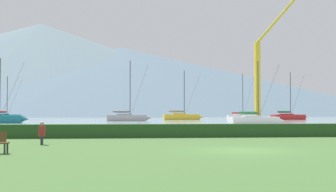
{
  "coord_description": "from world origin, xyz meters",
  "views": [
    {
      "loc": [
        -5.55,
        -20.61,
        1.78
      ],
      "look_at": [
        0.99,
        41.72,
        3.89
      ],
      "focal_mm": 49.26,
      "sensor_mm": 36.0,
      "label": 1
    }
  ],
  "objects_px": {
    "sailboat_slip_9": "(127,117)",
    "person_seated_viewer": "(42,132)",
    "sailboat_slip_3": "(182,116)",
    "sailboat_slip_10": "(255,120)",
    "sailboat_slip_4": "(289,117)",
    "dock_crane": "(259,84)",
    "sailboat_slip_2": "(241,117)",
    "sailboat_slip_8": "(5,116)"
  },
  "relations": [
    {
      "from": "sailboat_slip_9",
      "to": "person_seated_viewer",
      "type": "relative_size",
      "value": 9.09
    },
    {
      "from": "sailboat_slip_3",
      "to": "person_seated_viewer",
      "type": "bearing_deg",
      "value": -103.67
    },
    {
      "from": "sailboat_slip_10",
      "to": "sailboat_slip_3",
      "type": "bearing_deg",
      "value": 99.72
    },
    {
      "from": "sailboat_slip_3",
      "to": "sailboat_slip_9",
      "type": "xyz_separation_m",
      "value": [
        -11.94,
        -11.4,
        -0.02
      ]
    },
    {
      "from": "sailboat_slip_3",
      "to": "sailboat_slip_4",
      "type": "bearing_deg",
      "value": -6.6
    },
    {
      "from": "sailboat_slip_4",
      "to": "dock_crane",
      "type": "bearing_deg",
      "value": -126.58
    },
    {
      "from": "sailboat_slip_2",
      "to": "sailboat_slip_3",
      "type": "bearing_deg",
      "value": -166.7
    },
    {
      "from": "sailboat_slip_3",
      "to": "dock_crane",
      "type": "distance_m",
      "value": 29.08
    },
    {
      "from": "dock_crane",
      "to": "sailboat_slip_4",
      "type": "bearing_deg",
      "value": 60.27
    },
    {
      "from": "sailboat_slip_10",
      "to": "sailboat_slip_8",
      "type": "bearing_deg",
      "value": 136.9
    },
    {
      "from": "sailboat_slip_8",
      "to": "dock_crane",
      "type": "relative_size",
      "value": 0.48
    },
    {
      "from": "person_seated_viewer",
      "to": "sailboat_slip_2",
      "type": "bearing_deg",
      "value": 62.59
    },
    {
      "from": "sailboat_slip_3",
      "to": "sailboat_slip_9",
      "type": "height_order",
      "value": "sailboat_slip_9"
    },
    {
      "from": "sailboat_slip_8",
      "to": "person_seated_viewer",
      "type": "xyz_separation_m",
      "value": [
        21.39,
        -80.66,
        0.01
      ]
    },
    {
      "from": "sailboat_slip_2",
      "to": "sailboat_slip_3",
      "type": "height_order",
      "value": "sailboat_slip_3"
    },
    {
      "from": "sailboat_slip_9",
      "to": "person_seated_viewer",
      "type": "xyz_separation_m",
      "value": [
        -5.57,
        -62.13,
        -0.02
      ]
    },
    {
      "from": "sailboat_slip_2",
      "to": "dock_crane",
      "type": "bearing_deg",
      "value": -101.62
    },
    {
      "from": "sailboat_slip_8",
      "to": "dock_crane",
      "type": "bearing_deg",
      "value": -38.83
    },
    {
      "from": "sailboat_slip_2",
      "to": "sailboat_slip_3",
      "type": "relative_size",
      "value": 0.98
    },
    {
      "from": "sailboat_slip_3",
      "to": "sailboat_slip_10",
      "type": "distance_m",
      "value": 36.44
    },
    {
      "from": "sailboat_slip_3",
      "to": "dock_crane",
      "type": "height_order",
      "value": "dock_crane"
    },
    {
      "from": "sailboat_slip_8",
      "to": "person_seated_viewer",
      "type": "height_order",
      "value": "sailboat_slip_8"
    },
    {
      "from": "sailboat_slip_4",
      "to": "sailboat_slip_10",
      "type": "xyz_separation_m",
      "value": [
        -17.48,
        -33.49,
        -0.05
      ]
    },
    {
      "from": "sailboat_slip_3",
      "to": "sailboat_slip_4",
      "type": "xyz_separation_m",
      "value": [
        22.93,
        -2.54,
        -0.04
      ]
    },
    {
      "from": "sailboat_slip_8",
      "to": "sailboat_slip_9",
      "type": "height_order",
      "value": "sailboat_slip_9"
    },
    {
      "from": "person_seated_viewer",
      "to": "dock_crane",
      "type": "xyz_separation_m",
      "value": [
        26.38,
        46.36,
        5.43
      ]
    },
    {
      "from": "sailboat_slip_2",
      "to": "person_seated_viewer",
      "type": "xyz_separation_m",
      "value": [
        -31.67,
        -77.39,
        0.09
      ]
    },
    {
      "from": "sailboat_slip_9",
      "to": "person_seated_viewer",
      "type": "bearing_deg",
      "value": -90.73
    },
    {
      "from": "sailboat_slip_4",
      "to": "sailboat_slip_9",
      "type": "relative_size",
      "value": 0.91
    },
    {
      "from": "sailboat_slip_8",
      "to": "sailboat_slip_9",
      "type": "relative_size",
      "value": 0.85
    },
    {
      "from": "sailboat_slip_8",
      "to": "dock_crane",
      "type": "height_order",
      "value": "dock_crane"
    },
    {
      "from": "sailboat_slip_8",
      "to": "sailboat_slip_4",
      "type": "bearing_deg",
      "value": -12.04
    },
    {
      "from": "sailboat_slip_2",
      "to": "sailboat_slip_9",
      "type": "relative_size",
      "value": 0.92
    },
    {
      "from": "sailboat_slip_8",
      "to": "person_seated_viewer",
      "type": "bearing_deg",
      "value": -78.3
    },
    {
      "from": "sailboat_slip_9",
      "to": "sailboat_slip_8",
      "type": "bearing_deg",
      "value": 149.9
    },
    {
      "from": "sailboat_slip_3",
      "to": "sailboat_slip_9",
      "type": "bearing_deg",
      "value": -136.59
    },
    {
      "from": "sailboat_slip_9",
      "to": "sailboat_slip_10",
      "type": "bearing_deg",
      "value": -50.37
    },
    {
      "from": "sailboat_slip_3",
      "to": "sailboat_slip_8",
      "type": "height_order",
      "value": "sailboat_slip_3"
    },
    {
      "from": "sailboat_slip_8",
      "to": "sailboat_slip_10",
      "type": "bearing_deg",
      "value": -47.37
    },
    {
      "from": "sailboat_slip_4",
      "to": "person_seated_viewer",
      "type": "bearing_deg",
      "value": -126.52
    },
    {
      "from": "sailboat_slip_4",
      "to": "sailboat_slip_8",
      "type": "height_order",
      "value": "sailboat_slip_4"
    },
    {
      "from": "sailboat_slip_3",
      "to": "sailboat_slip_8",
      "type": "relative_size",
      "value": 1.1
    }
  ]
}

